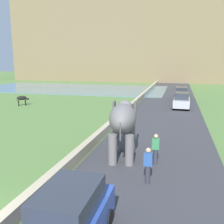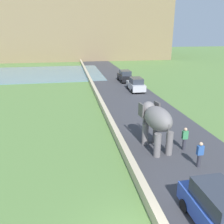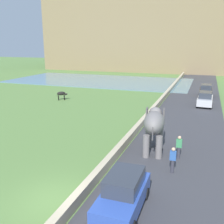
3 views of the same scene
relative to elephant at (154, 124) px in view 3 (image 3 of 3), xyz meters
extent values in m
plane|color=#567A3D|center=(-3.40, -7.56, -2.04)|extent=(220.00, 220.00, 0.00)
cube|color=#38383D|center=(1.60, 12.44, -2.01)|extent=(7.00, 120.00, 0.06)
cube|color=tan|center=(-2.20, 10.44, -1.73)|extent=(0.40, 110.00, 0.60)
cube|color=slate|center=(-17.40, 32.24, -2.00)|extent=(36.00, 18.00, 0.08)
cube|color=#7F6B4C|center=(-9.40, 62.95, 8.41)|extent=(64.00, 28.00, 20.89)
ellipsoid|color=slate|center=(0.03, -0.22, 0.20)|extent=(1.74, 2.86, 1.50)
cylinder|color=slate|center=(-0.50, 0.59, -1.24)|extent=(0.44, 0.44, 1.60)
cylinder|color=slate|center=(0.33, 0.70, -1.24)|extent=(0.44, 0.44, 1.60)
cylinder|color=slate|center=(-0.27, -1.15, -1.24)|extent=(0.44, 0.44, 1.60)
cylinder|color=slate|center=(0.56, -1.04, -1.24)|extent=(0.44, 0.44, 1.60)
ellipsoid|color=slate|center=(-0.16, 1.18, 0.39)|extent=(1.11, 1.02, 1.10)
cube|color=#504C4C|center=(-0.73, 0.97, 0.43)|extent=(0.21, 0.71, 0.90)
cube|color=#504C4C|center=(0.45, 1.13, 0.43)|extent=(0.21, 0.71, 0.90)
cylinder|color=slate|center=(-0.22, 1.65, -0.50)|extent=(0.28, 0.28, 1.50)
cone|color=silver|center=(-0.43, 1.55, -0.05)|extent=(0.19, 0.57, 0.17)
cone|color=silver|center=(0.01, 1.61, -0.05)|extent=(0.19, 0.57, 0.17)
cylinder|color=#504C4C|center=(0.20, -1.53, -0.15)|extent=(0.08, 0.08, 0.90)
cylinder|color=#33333D|center=(1.80, -0.63, -1.61)|extent=(0.22, 0.22, 0.85)
cube|color=#388451|center=(1.80, -0.63, -0.91)|extent=(0.36, 0.22, 0.56)
sphere|color=tan|center=(1.80, -0.63, -0.52)|extent=(0.22, 0.22, 0.22)
cylinder|color=#33333D|center=(1.67, -2.75, -1.61)|extent=(0.22, 0.22, 0.85)
cube|color=#2D569E|center=(1.67, -2.75, -0.91)|extent=(0.36, 0.22, 0.56)
sphere|color=tan|center=(1.67, -2.75, -0.52)|extent=(0.22, 0.22, 0.22)
cube|color=#B7B7BC|center=(3.18, 15.94, -1.34)|extent=(1.81, 4.05, 0.80)
cube|color=#2D333D|center=(3.17, 15.74, -0.59)|extent=(1.51, 2.24, 0.70)
cylinder|color=black|center=(2.41, 17.26, -1.74)|extent=(0.20, 0.60, 0.60)
cylinder|color=black|center=(4.02, 17.22, -1.74)|extent=(0.20, 0.60, 0.60)
cylinder|color=black|center=(2.34, 14.66, -1.74)|extent=(0.20, 0.60, 0.60)
cylinder|color=black|center=(3.95, 14.62, -1.74)|extent=(0.20, 0.60, 0.60)
cube|color=#2D4CA8|center=(0.03, -7.21, -1.34)|extent=(1.74, 4.02, 0.80)
cube|color=#2D333D|center=(0.03, -7.01, -0.59)|extent=(1.47, 2.21, 0.70)
cylinder|color=black|center=(-0.77, -8.52, -1.74)|extent=(0.19, 0.60, 0.60)
cylinder|color=black|center=(0.82, -5.91, -1.74)|extent=(0.19, 0.60, 0.60)
cylinder|color=black|center=(-0.79, -5.92, -1.74)|extent=(0.19, 0.60, 0.60)
cube|color=black|center=(3.18, 22.14, -1.34)|extent=(1.71, 4.01, 0.80)
cube|color=#2D333D|center=(3.18, 21.94, -0.59)|extent=(1.45, 2.21, 0.70)
cylinder|color=black|center=(2.37, 23.43, -1.74)|extent=(0.18, 0.60, 0.60)
cylinder|color=black|center=(3.98, 23.44, -1.74)|extent=(0.18, 0.60, 0.60)
cylinder|color=black|center=(2.38, 20.83, -1.74)|extent=(0.18, 0.60, 0.60)
cylinder|color=black|center=(3.99, 20.84, -1.74)|extent=(0.18, 0.60, 0.60)
ellipsoid|color=black|center=(-15.08, 13.18, -1.14)|extent=(1.14, 1.02, 0.50)
cylinder|color=black|center=(-14.87, 13.54, -1.71)|extent=(0.10, 0.10, 0.65)
cylinder|color=black|center=(-14.68, 13.29, -1.71)|extent=(0.10, 0.10, 0.65)
cylinder|color=black|center=(-15.48, 13.07, -1.71)|extent=(0.10, 0.10, 0.65)
cylinder|color=black|center=(-15.30, 12.83, -1.71)|extent=(0.10, 0.10, 0.65)
ellipsoid|color=black|center=(-14.58, 13.57, -1.29)|extent=(0.46, 0.43, 0.26)
cone|color=beige|center=(-14.63, 13.64, -1.12)|extent=(0.04, 0.04, 0.12)
cone|color=beige|center=(-14.52, 13.50, -1.12)|extent=(0.04, 0.04, 0.12)
cylinder|color=black|center=(-15.51, 12.86, -1.34)|extent=(0.04, 0.04, 0.45)
camera|label=1|loc=(2.74, -12.74, 3.09)|focal=40.61mm
camera|label=2|loc=(-5.44, -13.72, 5.51)|focal=38.17mm
camera|label=3|loc=(3.11, -17.24, 5.43)|focal=42.22mm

